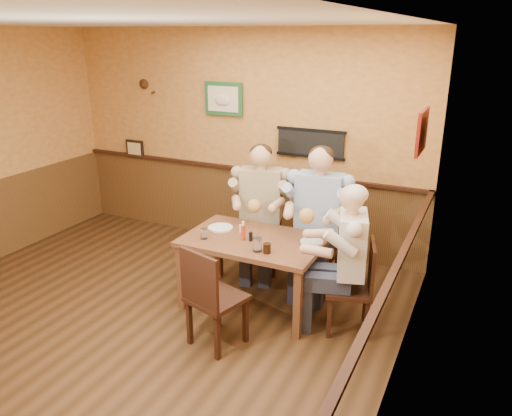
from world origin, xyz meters
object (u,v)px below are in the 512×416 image
Objects in this scene: water_glass_left at (204,234)px; cola_tumbler at (267,248)px; water_glass_mid at (257,245)px; chair_back_right at (318,245)px; pepper_shaker at (251,237)px; hot_sauce_bottle at (243,232)px; salt_shaker at (241,228)px; diner_tan_shirt at (261,216)px; diner_blue_polo at (318,226)px; dining_table at (254,247)px; chair_near_side at (217,296)px; diner_white_elder at (350,268)px; chair_back_left at (261,232)px; chair_right_end at (349,287)px.

water_glass_left reaches higher than cola_tumbler.
water_glass_mid reaches higher than water_glass_left.
chair_back_right is 10.90× the size of pepper_shaker.
salt_shaker is (-0.12, 0.18, -0.05)m from hot_sauce_bottle.
diner_tan_shirt is 12.93× the size of water_glass_left.
chair_back_right reaches higher than salt_shaker.
hot_sauce_bottle is (-0.55, -0.73, 0.33)m from chair_back_right.
diner_blue_polo is (0.75, -0.12, 0.03)m from diner_tan_shirt.
diner_tan_shirt is 10.30× the size of water_glass_mid.
salt_shaker is at bearing 153.35° from dining_table.
chair_back_right is at bearing 43.80° from water_glass_left.
dining_table is 0.79m from chair_near_side.
hot_sauce_bottle is (-0.09, 0.70, 0.35)m from chair_near_side.
water_glass_left is 0.48m from pepper_shaker.
water_glass_mid is 1.44× the size of pepper_shaker.
salt_shaker is at bearing -112.97° from diner_white_elder.
diner_blue_polo is at bearing -157.93° from diner_white_elder.
cola_tumbler is (0.72, -0.04, -0.01)m from water_glass_left.
chair_near_side is 12.28× the size of salt_shaker.
hot_sauce_bottle is at bearing -92.89° from diner_tan_shirt.
diner_white_elder is (1.30, -0.82, 0.17)m from chair_back_left.
water_glass_mid is (-0.85, -0.22, 0.16)m from diner_white_elder.
hot_sauce_bottle is (-0.25, 0.19, 0.02)m from water_glass_mid.
chair_right_end reaches higher than dining_table.
diner_tan_shirt is 1.54m from diner_white_elder.
chair_near_side is 0.70× the size of diner_tan_shirt.
chair_back_right is 0.73× the size of diner_tan_shirt.
water_glass_left reaches higher than pepper_shaker.
dining_table is 1.07× the size of diner_white_elder.
hot_sauce_bottle is 1.91× the size of pepper_shaker.
water_glass_mid is at bearing -4.02° from water_glass_left.
chair_right_end reaches higher than water_glass_left.
chair_right_end reaches higher than cola_tumbler.
chair_near_side is 0.95m from salt_shaker.
water_glass_mid is at bearing -111.85° from diner_blue_polo.
chair_near_side is (-1.02, -0.73, 0.03)m from chair_right_end.
diner_blue_polo is at bearing -25.23° from diner_tan_shirt.
diner_white_elder is at bearing -55.65° from diner_blue_polo.
diner_white_elder is at bearing 16.32° from cola_tumbler.
diner_blue_polo is 18.36× the size of salt_shaker.
chair_back_left is (-0.28, 0.78, -0.17)m from dining_table.
chair_back_left reaches higher than cola_tumbler.
chair_back_left reaches higher than hot_sauce_bottle.
dining_table is at bearing -73.64° from chair_near_side.
chair_right_end is 1.52m from water_glass_left.
chair_back_left is at bearing 108.51° from pepper_shaker.
diner_blue_polo is at bearing 77.85° from cola_tumbler.
diner_tan_shirt is 1.02m from water_glass_left.
hot_sauce_bottle is at bearing -104.58° from diner_white_elder.
chair_right_end is at bearing -55.65° from chair_back_right.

